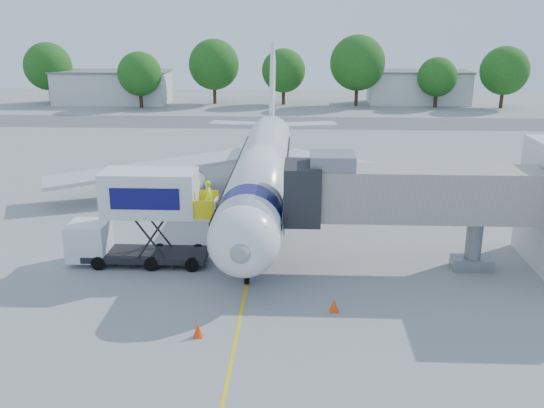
{
  "coord_description": "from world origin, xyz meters",
  "views": [
    {
      "loc": [
        2.7,
        -39.08,
        13.65
      ],
      "look_at": [
        1.15,
        -5.41,
        3.2
      ],
      "focal_mm": 40.0,
      "sensor_mm": 36.0,
      "label": 1
    }
  ],
  "objects_px": {
    "aircraft": "(262,169)",
    "jet_bridge": "(395,194)",
    "ground_tug": "(214,379)",
    "catering_hiloader": "(140,218)"
  },
  "relations": [
    {
      "from": "catering_hiloader",
      "to": "ground_tug",
      "type": "distance_m",
      "value": 14.09
    },
    {
      "from": "aircraft",
      "to": "ground_tug",
      "type": "bearing_deg",
      "value": -90.83
    },
    {
      "from": "aircraft",
      "to": "jet_bridge",
      "type": "xyz_separation_m",
      "value": [
        7.99,
        -11.12,
        1.39
      ]
    },
    {
      "from": "jet_bridge",
      "to": "ground_tug",
      "type": "distance_m",
      "value": 15.55
    },
    {
      "from": "aircraft",
      "to": "catering_hiloader",
      "type": "relative_size",
      "value": 4.44
    },
    {
      "from": "aircraft",
      "to": "ground_tug",
      "type": "height_order",
      "value": "aircraft"
    },
    {
      "from": "catering_hiloader",
      "to": "ground_tug",
      "type": "bearing_deg",
      "value": -64.9
    },
    {
      "from": "aircraft",
      "to": "catering_hiloader",
      "type": "xyz_separation_m",
      "value": [
        -6.26,
        -11.12,
        -0.19
      ]
    },
    {
      "from": "jet_bridge",
      "to": "catering_hiloader",
      "type": "distance_m",
      "value": 14.34
    },
    {
      "from": "jet_bridge",
      "to": "ground_tug",
      "type": "height_order",
      "value": "jet_bridge"
    }
  ]
}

